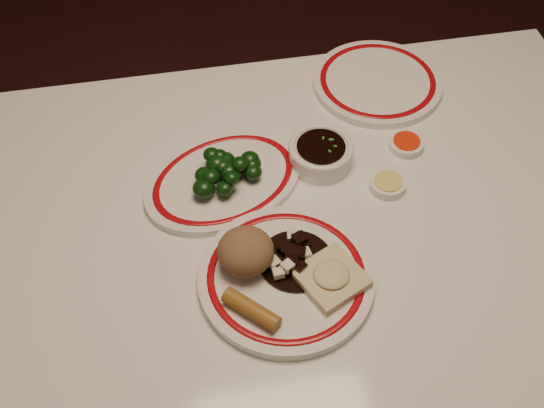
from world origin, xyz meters
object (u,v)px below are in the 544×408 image
Objects in this scene: soy_bowl at (321,154)px; broccoli_pile at (226,170)px; dining_table at (315,258)px; main_plate at (286,278)px; fried_wonton at (331,277)px; spring_roll at (251,309)px; rice_mound at (246,251)px; stirfry_heap at (292,258)px; broccoli_plate at (224,180)px.

broccoli_pile is at bearing -172.30° from soy_bowl.
dining_table is 9.54× the size of broccoli_pile.
main_plate is at bearing -114.81° from soy_bowl.
spring_roll is at bearing -164.63° from fried_wonton.
rice_mound is at bearing 41.11° from spring_roll.
broccoli_pile reaches higher than soy_bowl.
broccoli_plate is (-0.08, 0.20, -0.02)m from stirfry_heap.
broccoli_plate is (-0.00, 0.28, -0.02)m from spring_roll.
fried_wonton is at bearing -19.27° from main_plate.
fried_wonton is (0.12, -0.06, -0.02)m from rice_mound.
main_plate is at bearing -74.20° from broccoli_pile.
soy_bowl is (0.11, 0.24, 0.01)m from main_plate.
spring_roll is at bearing -89.52° from broccoli_plate.
stirfry_heap is (0.08, 0.08, -0.00)m from spring_roll.
stirfry_heap reaches higher than main_plate.
stirfry_heap is at bearing -68.81° from broccoli_pile.
soy_bowl is at bearing 7.70° from broccoli_pile.
broccoli_plate is 0.18m from soy_bowl.
fried_wonton is at bearing -94.34° from dining_table.
spring_roll reaches higher than main_plate.
broccoli_pile reaches higher than broccoli_plate.
main_plate is at bearing -127.18° from dining_table.
spring_roll and fried_wonton have the same top height.
broccoli_pile is at bearing 44.86° from spring_roll.
spring_roll is 0.75× the size of broccoli_pile.
broccoli_plate is at bearing 145.59° from broccoli_pile.
fried_wonton is (0.13, 0.04, -0.00)m from spring_roll.
stirfry_heap is at bearing -8.53° from rice_mound.
soy_bowl reaches higher than dining_table.
broccoli_pile is (-0.00, 0.19, -0.01)m from rice_mound.
main_plate is 0.23m from broccoli_pile.
spring_roll is at bearing -133.88° from stirfry_heap.
soy_bowl is (0.18, 0.30, -0.01)m from spring_roll.
main_plate is 2.74× the size of stirfry_heap.
dining_table is at bearing -41.10° from broccoli_plate.
stirfry_heap reaches higher than soy_bowl.
rice_mound is 0.19m from broccoli_plate.
rice_mound is at bearing -87.18° from broccoli_plate.
soy_bowl is at bearing 65.19° from main_plate.
soy_bowl is at bearing 15.01° from spring_roll.
fried_wonton is at bearing -99.94° from soy_bowl.
dining_table is 10.40× the size of soy_bowl.
main_plate is 2.61× the size of broccoli_pile.
spring_roll is at bearing -137.72° from main_plate.
soy_bowl is at bearing 80.06° from fried_wonton.
soy_bowl is (0.17, 0.02, -0.02)m from broccoli_pile.
broccoli_pile is at bearing 111.19° from stirfry_heap.
broccoli_pile is (-0.14, 0.12, 0.13)m from dining_table.
main_plate is 2.85× the size of soy_bowl.
main_plate is 3.49× the size of spring_roll.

